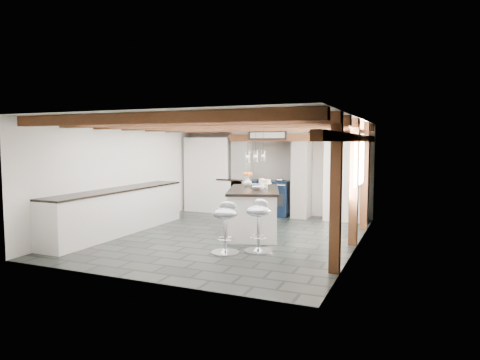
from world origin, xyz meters
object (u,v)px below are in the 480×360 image
at_px(bar_stool_far, 225,222).
at_px(bar_stool_near, 259,219).
at_px(kitchen_island, 254,211).
at_px(range_cooker, 271,197).

bearing_deg(bar_stool_far, bar_stool_near, 32.57).
bearing_deg(kitchen_island, range_cooker, 81.33).
distance_m(range_cooker, bar_stool_near, 3.75).
bearing_deg(range_cooker, kitchen_island, -79.77).
xyz_separation_m(range_cooker, kitchen_island, (0.41, -2.30, 0.01)).
distance_m(range_cooker, bar_stool_far, 3.96).
bearing_deg(bar_stool_near, kitchen_island, 132.35).
height_order(kitchen_island, bar_stool_far, kitchen_island).
bearing_deg(bar_stool_near, bar_stool_far, -129.14).
distance_m(bar_stool_near, bar_stool_far, 0.58).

